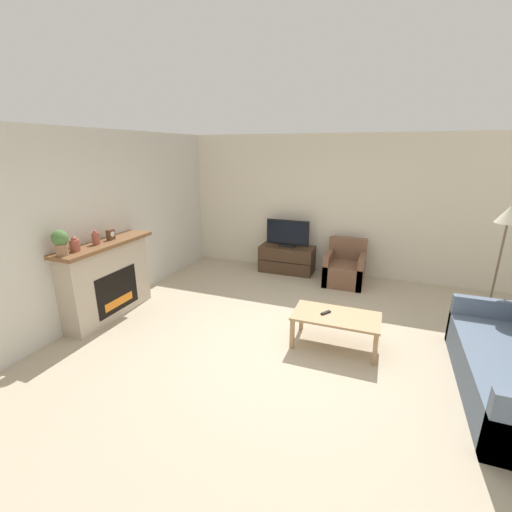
% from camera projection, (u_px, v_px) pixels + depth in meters
% --- Properties ---
extents(ground_plane, '(24.00, 24.00, 0.00)m').
position_uv_depth(ground_plane, '(288.00, 341.00, 4.50)').
color(ground_plane, tan).
extents(wall_back, '(12.00, 0.06, 2.70)m').
position_uv_depth(wall_back, '(330.00, 206.00, 6.69)').
color(wall_back, beige).
rests_on(wall_back, ground).
extents(wall_left, '(0.06, 12.00, 2.70)m').
position_uv_depth(wall_left, '(101.00, 224.00, 5.08)').
color(wall_left, beige).
rests_on(wall_left, ground).
extents(fireplace, '(0.45, 1.57, 1.15)m').
position_uv_depth(fireplace, '(107.00, 279.00, 5.04)').
color(fireplace, '#B7A893').
rests_on(fireplace, ground).
extents(mantel_vase_left, '(0.12, 0.12, 0.19)m').
position_uv_depth(mantel_vase_left, '(75.00, 245.00, 4.42)').
color(mantel_vase_left, '#994C3D').
rests_on(mantel_vase_left, fireplace).
extents(mantel_vase_centre_left, '(0.10, 0.10, 0.20)m').
position_uv_depth(mantel_vase_centre_left, '(96.00, 238.00, 4.73)').
color(mantel_vase_centre_left, '#994C3D').
rests_on(mantel_vase_centre_left, fireplace).
extents(mantel_clock, '(0.08, 0.11, 0.15)m').
position_uv_depth(mantel_clock, '(111.00, 235.00, 4.98)').
color(mantel_clock, brown).
rests_on(mantel_clock, fireplace).
extents(potted_plant, '(0.20, 0.20, 0.32)m').
position_uv_depth(potted_plant, '(60.00, 241.00, 4.22)').
color(potted_plant, '#936B4C').
rests_on(potted_plant, fireplace).
extents(tv_stand, '(1.09, 0.50, 0.54)m').
position_uv_depth(tv_stand, '(287.00, 259.00, 6.99)').
color(tv_stand, '#422D1E').
rests_on(tv_stand, ground).
extents(tv, '(0.87, 0.18, 0.54)m').
position_uv_depth(tv, '(288.00, 234.00, 6.83)').
color(tv, black).
rests_on(tv, tv_stand).
extents(armchair, '(0.70, 0.76, 0.81)m').
position_uv_depth(armchair, '(345.00, 269.00, 6.40)').
color(armchair, brown).
rests_on(armchair, ground).
extents(coffee_table, '(1.07, 0.58, 0.43)m').
position_uv_depth(coffee_table, '(336.00, 319.00, 4.29)').
color(coffee_table, '#A37F56').
rests_on(coffee_table, ground).
extents(remote, '(0.12, 0.15, 0.02)m').
position_uv_depth(remote, '(326.00, 313.00, 4.32)').
color(remote, black).
rests_on(remote, coffee_table).
extents(floor_lamp, '(0.30, 0.30, 1.74)m').
position_uv_depth(floor_lamp, '(507.00, 226.00, 4.32)').
color(floor_lamp, black).
rests_on(floor_lamp, ground).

